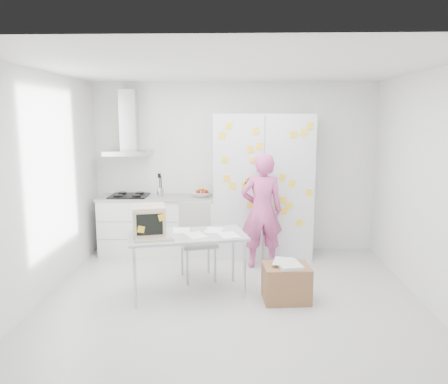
{
  "coord_description": "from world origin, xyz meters",
  "views": [
    {
      "loc": [
        0.07,
        -5.02,
        2.15
      ],
      "look_at": [
        -0.12,
        0.73,
        1.16
      ],
      "focal_mm": 35.0,
      "sensor_mm": 36.0,
      "label": 1
    }
  ],
  "objects_px": {
    "person": "(262,211)",
    "cardboard_box": "(286,282)",
    "desk": "(163,228)",
    "chair": "(197,236)"
  },
  "relations": [
    {
      "from": "desk",
      "to": "cardboard_box",
      "type": "xyz_separation_m",
      "value": [
        1.47,
        -0.13,
        -0.62
      ]
    },
    {
      "from": "person",
      "to": "chair",
      "type": "height_order",
      "value": "person"
    },
    {
      "from": "person",
      "to": "desk",
      "type": "bearing_deg",
      "value": 33.79
    },
    {
      "from": "desk",
      "to": "chair",
      "type": "xyz_separation_m",
      "value": [
        0.34,
        0.61,
        -0.27
      ]
    },
    {
      "from": "person",
      "to": "cardboard_box",
      "type": "relative_size",
      "value": 2.9
    },
    {
      "from": "cardboard_box",
      "to": "desk",
      "type": "bearing_deg",
      "value": 174.96
    },
    {
      "from": "person",
      "to": "cardboard_box",
      "type": "xyz_separation_m",
      "value": [
        0.24,
        -1.19,
        -0.61
      ]
    },
    {
      "from": "person",
      "to": "cardboard_box",
      "type": "distance_m",
      "value": 1.36
    },
    {
      "from": "person",
      "to": "chair",
      "type": "distance_m",
      "value": 1.03
    },
    {
      "from": "person",
      "to": "cardboard_box",
      "type": "height_order",
      "value": "person"
    }
  ]
}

